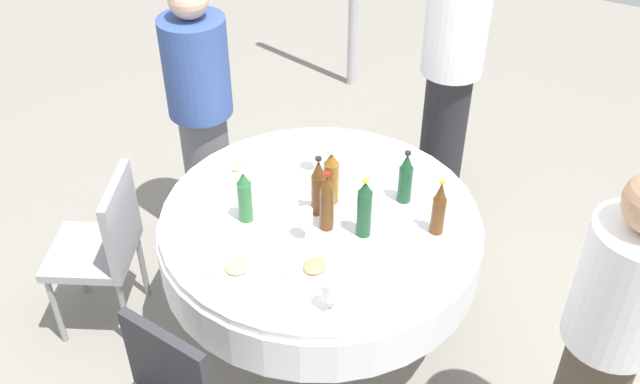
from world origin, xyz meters
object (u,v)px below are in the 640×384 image
(plate_mid, at_px, (315,268))
(person_east, at_px, (451,74))
(bottle_green_outer, at_px, (245,197))
(wine_glass_north, at_px, (330,290))
(bottle_amber_east, at_px, (332,178))
(wine_glass_front, at_px, (314,150))
(dining_table, at_px, (320,238))
(wine_glass_left, at_px, (306,218))
(person_outer, at_px, (202,114))
(plate_west, at_px, (239,168))
(bottle_dark_green_south, at_px, (364,209))
(bottle_dark_green_left, at_px, (406,178))
(bottle_brown_north, at_px, (319,187))
(bottle_brown_front, at_px, (439,208))
(plate_rear, at_px, (238,268))
(chair_front, at_px, (105,242))
(bottle_brown_near, at_px, (327,203))
(plate_right, at_px, (361,150))
(person_south, at_px, (607,340))

(plate_mid, bearing_deg, person_east, -179.62)
(bottle_green_outer, height_order, wine_glass_north, bottle_green_outer)
(plate_mid, bearing_deg, bottle_green_outer, -108.55)
(bottle_amber_east, distance_m, wine_glass_front, 0.26)
(wine_glass_north, xyz_separation_m, person_east, (-1.74, -0.16, 0.06))
(wine_glass_north, height_order, wine_glass_front, wine_glass_front)
(dining_table, relative_size, wine_glass_left, 9.58)
(wine_glass_front, bearing_deg, person_outer, -96.12)
(dining_table, xyz_separation_m, plate_west, (-0.11, -0.51, 0.16))
(bottle_dark_green_south, distance_m, wine_glass_front, 0.53)
(bottle_dark_green_south, bearing_deg, bottle_dark_green_left, 168.67)
(bottle_amber_east, relative_size, plate_west, 1.39)
(bottle_dark_green_left, relative_size, wine_glass_front, 1.76)
(bottle_brown_north, bearing_deg, wine_glass_left, 11.28)
(bottle_brown_north, height_order, bottle_brown_front, bottle_brown_north)
(plate_rear, height_order, chair_front, chair_front)
(person_east, bearing_deg, wine_glass_left, -88.18)
(person_east, bearing_deg, bottle_brown_north, -90.56)
(wine_glass_left, bearing_deg, bottle_amber_east, -175.76)
(wine_glass_front, relative_size, person_outer, 0.10)
(bottle_dark_green_south, relative_size, plate_mid, 1.23)
(bottle_brown_near, distance_m, wine_glass_left, 0.12)
(person_outer, bearing_deg, plate_right, -56.70)
(bottle_brown_near, height_order, person_south, person_south)
(plate_rear, bearing_deg, person_south, 101.20)
(dining_table, bearing_deg, plate_right, -174.16)
(wine_glass_front, xyz_separation_m, person_east, (-0.96, 0.33, 0.04))
(bottle_dark_green_left, xyz_separation_m, plate_right, (-0.27, -0.35, -0.12))
(bottle_brown_front, distance_m, person_south, 0.86)
(bottle_amber_east, xyz_separation_m, person_south, (0.31, 1.29, -0.06))
(bottle_amber_east, xyz_separation_m, chair_front, (0.55, -0.93, -0.35))
(bottle_brown_north, bearing_deg, bottle_brown_front, 103.80)
(bottle_brown_front, relative_size, wine_glass_front, 1.83)
(wine_glass_front, relative_size, plate_mid, 0.64)
(bottle_amber_east, distance_m, plate_mid, 0.48)
(bottle_brown_front, height_order, person_east, person_east)
(dining_table, height_order, bottle_brown_front, bottle_brown_front)
(plate_mid, height_order, plate_rear, same)
(plate_rear, bearing_deg, plate_right, 176.45)
(chair_front, bearing_deg, bottle_green_outer, -94.47)
(bottle_brown_front, height_order, person_outer, person_outer)
(bottle_green_outer, relative_size, wine_glass_left, 1.74)
(wine_glass_front, height_order, plate_west, wine_glass_front)
(bottle_brown_near, bearing_deg, plate_mid, 17.99)
(bottle_amber_east, height_order, plate_rear, bottle_amber_east)
(wine_glass_front, bearing_deg, bottle_green_outer, -10.10)
(bottle_dark_green_south, distance_m, bottle_brown_front, 0.32)
(person_south, xyz_separation_m, person_east, (-1.45, -1.14, 0.09))
(bottle_dark_green_left, bearing_deg, wine_glass_left, -30.97)
(bottle_brown_front, bearing_deg, wine_glass_front, -102.35)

